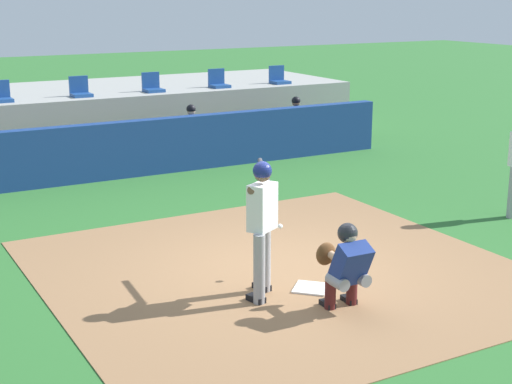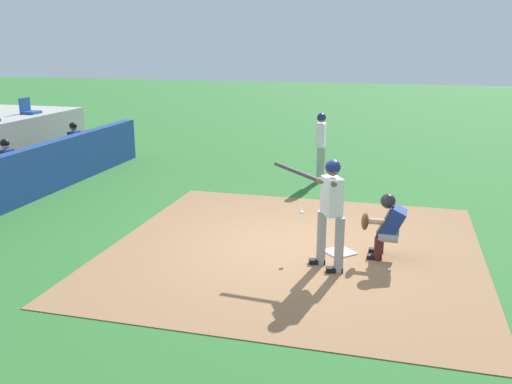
{
  "view_description": "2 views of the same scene",
  "coord_description": "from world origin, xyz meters",
  "px_view_note": "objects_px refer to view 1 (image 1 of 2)",
  "views": [
    {
      "loc": [
        -5.24,
        -8.67,
        3.82
      ],
      "look_at": [
        0.0,
        0.7,
        1.0
      ],
      "focal_mm": 53.3,
      "sensor_mm": 36.0,
      "label": 1
    },
    {
      "loc": [
        -9.01,
        -1.68,
        3.57
      ],
      "look_at": [
        0.0,
        0.7,
        1.0
      ],
      "focal_mm": 38.7,
      "sensor_mm": 36.0,
      "label": 2
    }
  ],
  "objects_px": {
    "home_plate": "(311,288)",
    "stadium_seat_6": "(279,78)",
    "stadium_seat_4": "(152,86)",
    "stadium_seat_2": "(1,96)",
    "catcher_crouched": "(346,264)",
    "dugout_player_1": "(194,132)",
    "dugout_player_2": "(298,122)",
    "batter_at_plate": "(262,220)",
    "stadium_seat_5": "(218,82)",
    "stadium_seat_3": "(80,91)"
  },
  "relations": [
    {
      "from": "home_plate",
      "to": "stadium_seat_6",
      "type": "bearing_deg",
      "value": 61.31
    },
    {
      "from": "stadium_seat_4",
      "to": "stadium_seat_6",
      "type": "relative_size",
      "value": 1.0
    },
    {
      "from": "stadium_seat_2",
      "to": "stadium_seat_6",
      "type": "height_order",
      "value": "same"
    },
    {
      "from": "stadium_seat_6",
      "to": "stadium_seat_4",
      "type": "bearing_deg",
      "value": 180.0
    },
    {
      "from": "catcher_crouched",
      "to": "dugout_player_1",
      "type": "height_order",
      "value": "dugout_player_1"
    },
    {
      "from": "dugout_player_2",
      "to": "batter_at_plate",
      "type": "bearing_deg",
      "value": -125.02
    },
    {
      "from": "dugout_player_2",
      "to": "stadium_seat_4",
      "type": "distance_m",
      "value": 3.79
    },
    {
      "from": "batter_at_plate",
      "to": "dugout_player_1",
      "type": "relative_size",
      "value": 1.39
    },
    {
      "from": "home_plate",
      "to": "stadium_seat_6",
      "type": "xyz_separation_m",
      "value": [
        5.57,
        10.18,
        1.51
      ]
    },
    {
      "from": "catcher_crouched",
      "to": "stadium_seat_4",
      "type": "xyz_separation_m",
      "value": [
        1.86,
        10.93,
        0.93
      ]
    },
    {
      "from": "batter_at_plate",
      "to": "stadium_seat_5",
      "type": "bearing_deg",
      "value": 66.39
    },
    {
      "from": "stadium_seat_2",
      "to": "home_plate",
      "type": "bearing_deg",
      "value": -79.66
    },
    {
      "from": "batter_at_plate",
      "to": "stadium_seat_3",
      "type": "bearing_deg",
      "value": 86.11
    },
    {
      "from": "stadium_seat_3",
      "to": "stadium_seat_4",
      "type": "relative_size",
      "value": 1.0
    },
    {
      "from": "catcher_crouched",
      "to": "stadium_seat_5",
      "type": "bearing_deg",
      "value": 71.23
    },
    {
      "from": "dugout_player_2",
      "to": "stadium_seat_4",
      "type": "height_order",
      "value": "stadium_seat_4"
    },
    {
      "from": "stadium_seat_2",
      "to": "dugout_player_1",
      "type": "bearing_deg",
      "value": -27.53
    },
    {
      "from": "stadium_seat_2",
      "to": "stadium_seat_6",
      "type": "distance_m",
      "value": 7.43
    },
    {
      "from": "dugout_player_1",
      "to": "stadium_seat_6",
      "type": "distance_m",
      "value": 4.16
    },
    {
      "from": "batter_at_plate",
      "to": "stadium_seat_5",
      "type": "height_order",
      "value": "stadium_seat_5"
    },
    {
      "from": "stadium_seat_4",
      "to": "stadium_seat_6",
      "type": "xyz_separation_m",
      "value": [
        3.71,
        0.0,
        0.0
      ]
    },
    {
      "from": "stadium_seat_5",
      "to": "stadium_seat_4",
      "type": "bearing_deg",
      "value": 180.0
    },
    {
      "from": "home_plate",
      "to": "batter_at_plate",
      "type": "xyz_separation_m",
      "value": [
        -0.68,
        0.11,
        1.01
      ]
    },
    {
      "from": "dugout_player_2",
      "to": "dugout_player_1",
      "type": "bearing_deg",
      "value": 180.0
    },
    {
      "from": "stadium_seat_2",
      "to": "stadium_seat_3",
      "type": "relative_size",
      "value": 1.0
    },
    {
      "from": "stadium_seat_3",
      "to": "stadium_seat_4",
      "type": "xyz_separation_m",
      "value": [
        1.86,
        0.0,
        0.0
      ]
    },
    {
      "from": "dugout_player_2",
      "to": "stadium_seat_5",
      "type": "relative_size",
      "value": 2.71
    },
    {
      "from": "home_plate",
      "to": "stadium_seat_5",
      "type": "relative_size",
      "value": 0.92
    },
    {
      "from": "batter_at_plate",
      "to": "dugout_player_1",
      "type": "xyz_separation_m",
      "value": [
        2.73,
        8.03,
        -0.36
      ]
    },
    {
      "from": "batter_at_plate",
      "to": "stadium_seat_6",
      "type": "xyz_separation_m",
      "value": [
        6.26,
        10.07,
        0.5
      ]
    },
    {
      "from": "stadium_seat_4",
      "to": "stadium_seat_2",
      "type": "bearing_deg",
      "value": 180.0
    },
    {
      "from": "batter_at_plate",
      "to": "stadium_seat_2",
      "type": "xyz_separation_m",
      "value": [
        -1.17,
        10.07,
        0.5
      ]
    },
    {
      "from": "home_plate",
      "to": "stadium_seat_4",
      "type": "relative_size",
      "value": 0.92
    },
    {
      "from": "dugout_player_1",
      "to": "stadium_seat_4",
      "type": "relative_size",
      "value": 2.71
    },
    {
      "from": "batter_at_plate",
      "to": "stadium_seat_4",
      "type": "xyz_separation_m",
      "value": [
        2.54,
        10.07,
        0.5
      ]
    },
    {
      "from": "catcher_crouched",
      "to": "stadium_seat_3",
      "type": "height_order",
      "value": "stadium_seat_3"
    },
    {
      "from": "batter_at_plate",
      "to": "dugout_player_2",
      "type": "distance_m",
      "value": 9.81
    },
    {
      "from": "dugout_player_1",
      "to": "stadium_seat_3",
      "type": "distance_m",
      "value": 3.01
    },
    {
      "from": "batter_at_plate",
      "to": "stadium_seat_5",
      "type": "distance_m",
      "value": 11.0
    },
    {
      "from": "stadium_seat_6",
      "to": "stadium_seat_3",
      "type": "bearing_deg",
      "value": 180.0
    },
    {
      "from": "stadium_seat_2",
      "to": "stadium_seat_3",
      "type": "bearing_deg",
      "value": 0.0
    },
    {
      "from": "batter_at_plate",
      "to": "stadium_seat_6",
      "type": "bearing_deg",
      "value": 58.14
    },
    {
      "from": "batter_at_plate",
      "to": "stadium_seat_2",
      "type": "relative_size",
      "value": 3.76
    },
    {
      "from": "home_plate",
      "to": "dugout_player_1",
      "type": "distance_m",
      "value": 8.42
    },
    {
      "from": "batter_at_plate",
      "to": "stadium_seat_4",
      "type": "bearing_deg",
      "value": 75.83
    },
    {
      "from": "dugout_player_1",
      "to": "stadium_seat_4",
      "type": "distance_m",
      "value": 2.22
    },
    {
      "from": "home_plate",
      "to": "dugout_player_2",
      "type": "xyz_separation_m",
      "value": [
        4.94,
        8.14,
        0.65
      ]
    },
    {
      "from": "dugout_player_1",
      "to": "stadium_seat_4",
      "type": "height_order",
      "value": "stadium_seat_4"
    },
    {
      "from": "dugout_player_2",
      "to": "home_plate",
      "type": "bearing_deg",
      "value": -121.25
    },
    {
      "from": "batter_at_plate",
      "to": "stadium_seat_5",
      "type": "xyz_separation_m",
      "value": [
        4.4,
        10.07,
        0.5
      ]
    }
  ]
}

